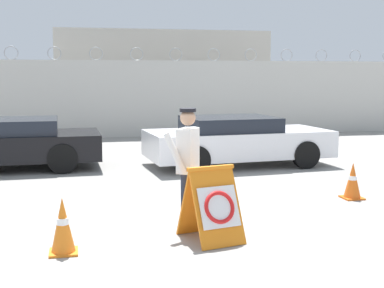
# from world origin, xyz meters

# --- Properties ---
(ground_plane) EXTENTS (90.00, 90.00, 0.00)m
(ground_plane) POSITION_xyz_m (0.00, 0.00, 0.00)
(ground_plane) COLOR gray
(perimeter_wall) EXTENTS (36.00, 0.30, 3.17)m
(perimeter_wall) POSITION_xyz_m (0.00, 11.15, 1.36)
(perimeter_wall) COLOR beige
(perimeter_wall) RESTS_ON ground_plane
(building_block) EXTENTS (8.68, 5.11, 3.98)m
(building_block) POSITION_xyz_m (2.12, 15.73, 1.99)
(building_block) COLOR #B2ADA3
(building_block) RESTS_ON ground_plane
(barricade_sign) EXTENTS (0.82, 0.96, 1.01)m
(barricade_sign) POSITION_xyz_m (0.31, -1.17, 0.50)
(barricade_sign) COLOR orange
(barricade_sign) RESTS_ON ground_plane
(security_guard) EXTENTS (0.59, 0.57, 1.74)m
(security_guard) POSITION_xyz_m (0.11, -0.50, 0.97)
(security_guard) COLOR #232838
(security_guard) RESTS_ON ground_plane
(traffic_cone_near) EXTENTS (0.35, 0.35, 0.65)m
(traffic_cone_near) POSITION_xyz_m (3.37, 0.66, 0.32)
(traffic_cone_near) COLOR orange
(traffic_cone_near) RESTS_ON ground_plane
(traffic_cone_mid) EXTENTS (0.35, 0.35, 0.71)m
(traffic_cone_mid) POSITION_xyz_m (-1.64, -1.28, 0.35)
(traffic_cone_mid) COLOR orange
(traffic_cone_mid) RESTS_ON ground_plane
(parked_car_front_coupe) EXTENTS (4.70, 2.10, 1.18)m
(parked_car_front_coupe) POSITION_xyz_m (-3.19, 5.15, 0.62)
(parked_car_front_coupe) COLOR black
(parked_car_front_coupe) RESTS_ON ground_plane
(parked_car_rear_sedan) EXTENTS (4.56, 2.30, 1.20)m
(parked_car_rear_sedan) POSITION_xyz_m (2.38, 4.52, 0.62)
(parked_car_rear_sedan) COLOR black
(parked_car_rear_sedan) RESTS_ON ground_plane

